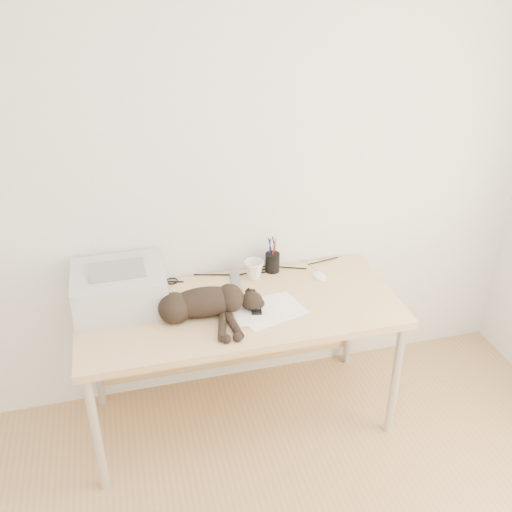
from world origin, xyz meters
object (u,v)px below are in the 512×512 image
object	(u,v)px
desk	(236,318)
mug	(254,270)
printer	(119,288)
pen_cup	(272,262)
mouse	(319,274)
cat	(200,305)

from	to	relation	value
desk	mug	xyz separation A→B (m)	(0.13, 0.16, 0.18)
printer	pen_cup	distance (m)	0.83
pen_cup	printer	bearing A→B (deg)	-170.46
pen_cup	mouse	size ratio (longest dim) A/B	1.92
desk	pen_cup	bearing A→B (deg)	39.00
cat	pen_cup	size ratio (longest dim) A/B	3.41
pen_cup	desk	bearing A→B (deg)	-141.00
printer	pen_cup	size ratio (longest dim) A/B	2.21
cat	mouse	xyz separation A→B (m)	(0.68, 0.21, -0.05)
mug	cat	bearing A→B (deg)	-139.35
printer	mouse	size ratio (longest dim) A/B	4.23
mug	mouse	world-z (taller)	mug
cat	mouse	distance (m)	0.71
mug	pen_cup	bearing A→B (deg)	20.65
cat	mug	world-z (taller)	cat
desk	mug	bearing A→B (deg)	49.82
desk	cat	bearing A→B (deg)	-147.27
printer	mug	xyz separation A→B (m)	(0.70, 0.09, -0.05)
desk	mug	size ratio (longest dim) A/B	15.12
desk	pen_cup	size ratio (longest dim) A/B	7.91
desk	printer	world-z (taller)	printer
printer	cat	size ratio (longest dim) A/B	0.65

